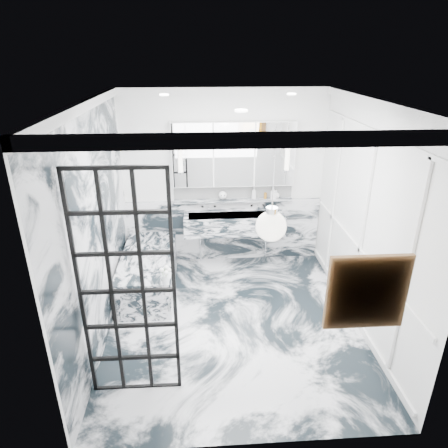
{
  "coord_description": "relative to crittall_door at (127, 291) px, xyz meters",
  "views": [
    {
      "loc": [
        -0.4,
        -4.31,
        3.27
      ],
      "look_at": [
        -0.08,
        0.5,
        1.19
      ],
      "focal_mm": 32.0,
      "sensor_mm": 36.0,
      "label": 1
    }
  ],
  "objects": [
    {
      "name": "trough_sink",
      "position": [
        1.25,
        2.61,
        -0.47
      ],
      "size": [
        1.6,
        0.45,
        0.3
      ],
      "primitive_type": "cube",
      "color": "silver",
      "rests_on": "wall_back"
    },
    {
      "name": "pendant_light",
      "position": [
        1.3,
        -0.19,
        0.71
      ],
      "size": [
        0.26,
        0.26,
        0.26
      ],
      "primitive_type": "sphere",
      "color": "white",
      "rests_on": "ceiling"
    },
    {
      "name": "flower_vase",
      "position": [
        0.25,
        1.16,
        -0.59
      ],
      "size": [
        0.09,
        0.09,
        0.12
      ],
      "primitive_type": "cylinder",
      "color": "silver",
      "rests_on": "bathtub"
    },
    {
      "name": "wall_right",
      "position": [
        2.7,
        1.05,
        0.2
      ],
      "size": [
        0.0,
        3.6,
        3.6
      ],
      "primitive_type": "plane",
      "rotation": [
        1.57,
        0.0,
        -1.57
      ],
      "color": "white",
      "rests_on": "floor"
    },
    {
      "name": "subway_tile",
      "position": [
        1.25,
        2.84,
        0.01
      ],
      "size": [
        1.9,
        0.03,
        0.23
      ],
      "primitive_type": "cube",
      "color": "white",
      "rests_on": "wall_back"
    },
    {
      "name": "ledge",
      "position": [
        1.25,
        2.77,
        -0.13
      ],
      "size": [
        1.9,
        0.14,
        0.04
      ],
      "primitive_type": "cube",
      "color": "silver",
      "rests_on": "wall_back"
    },
    {
      "name": "sconce_right",
      "position": [
        2.07,
        2.68,
        0.58
      ],
      "size": [
        0.07,
        0.07,
        0.4
      ],
      "primitive_type": "cylinder",
      "color": "white",
      "rests_on": "mirror_cabinet"
    },
    {
      "name": "wall_left",
      "position": [
        -0.5,
        1.05,
        0.2
      ],
      "size": [
        0.0,
        3.6,
        3.6
      ],
      "primitive_type": "plane",
      "rotation": [
        1.57,
        0.0,
        1.57
      ],
      "color": "white",
      "rests_on": "floor"
    },
    {
      "name": "floor",
      "position": [
        1.1,
        1.05,
        -1.2
      ],
      "size": [
        3.6,
        3.6,
        0.0
      ],
      "primitive_type": "plane",
      "color": "silver",
      "rests_on": "ground"
    },
    {
      "name": "wall_front",
      "position": [
        1.1,
        -0.75,
        0.2
      ],
      "size": [
        3.6,
        0.0,
        3.6
      ],
      "primitive_type": "plane",
      "rotation": [
        -1.57,
        0.0,
        0.0
      ],
      "color": "white",
      "rests_on": "floor"
    },
    {
      "name": "ceiling",
      "position": [
        1.1,
        1.05,
        1.6
      ],
      "size": [
        3.6,
        3.6,
        0.0
      ],
      "primitive_type": "plane",
      "rotation": [
        3.14,
        0.0,
        0.0
      ],
      "color": "white",
      "rests_on": "wall_back"
    },
    {
      "name": "sconce_left",
      "position": [
        0.43,
        2.68,
        0.58
      ],
      "size": [
        0.07,
        0.07,
        0.4
      ],
      "primitive_type": "cylinder",
      "color": "white",
      "rests_on": "mirror_cabinet"
    },
    {
      "name": "face_pot",
      "position": [
        1.08,
        2.76,
        -0.03
      ],
      "size": [
        0.13,
        0.13,
        0.13
      ],
      "primitive_type": "sphere",
      "color": "white",
      "rests_on": "ledge"
    },
    {
      "name": "amber_bottle",
      "position": [
        1.77,
        2.76,
        -0.06
      ],
      "size": [
        0.04,
        0.04,
        0.1
      ],
      "primitive_type": "cylinder",
      "color": "#8C5919",
      "rests_on": "ledge"
    },
    {
      "name": "soap_bottle_c",
      "position": [
        1.94,
        2.76,
        -0.04
      ],
      "size": [
        0.13,
        0.13,
        0.14
      ],
      "primitive_type": "imported",
      "rotation": [
        0.0,
        0.0,
        -0.22
      ],
      "color": "silver",
      "rests_on": "ledge"
    },
    {
      "name": "wall_back",
      "position": [
        1.1,
        2.85,
        0.2
      ],
      "size": [
        3.6,
        0.0,
        3.6
      ],
      "primitive_type": "plane",
      "rotation": [
        1.57,
        0.0,
        0.0
      ],
      "color": "white",
      "rests_on": "floor"
    },
    {
      "name": "marble_clad_left",
      "position": [
        -0.48,
        1.05,
        0.14
      ],
      "size": [
        0.02,
        3.56,
        2.68
      ],
      "primitive_type": "cube",
      "color": "silver",
      "rests_on": "floor"
    },
    {
      "name": "panel_molding",
      "position": [
        2.68,
        1.05,
        0.1
      ],
      "size": [
        0.03,
        3.4,
        2.3
      ],
      "primitive_type": "cube",
      "color": "white",
      "rests_on": "floor"
    },
    {
      "name": "soap_bottle_b",
      "position": [
        1.9,
        2.76,
        -0.01
      ],
      "size": [
        0.1,
        0.11,
        0.19
      ],
      "primitive_type": "imported",
      "rotation": [
        0.0,
        0.0,
        -0.27
      ],
      "color": "#4C4C51",
      "rests_on": "ledge"
    },
    {
      "name": "artwork",
      "position": [
        1.98,
        -0.71,
        0.36
      ],
      "size": [
        0.54,
        0.05,
        0.54
      ],
      "primitive_type": "cube",
      "color": "orange",
      "rests_on": "wall_front"
    },
    {
      "name": "crittall_door",
      "position": [
        0.0,
        0.0,
        0.0
      ],
      "size": [
        0.88,
        0.05,
        2.39
      ],
      "primitive_type": null,
      "rotation": [
        0.0,
        0.0,
        -0.01
      ],
      "color": "black",
      "rests_on": "floor"
    },
    {
      "name": "marble_clad_back",
      "position": [
        1.1,
        2.83,
        -0.67
      ],
      "size": [
        3.18,
        0.05,
        1.05
      ],
      "primitive_type": "cube",
      "color": "silver",
      "rests_on": "floor"
    },
    {
      "name": "soap_bottle_a",
      "position": [
        1.58,
        2.76,
        -0.01
      ],
      "size": [
        0.1,
        0.1,
        0.2
      ],
      "primitive_type": "imported",
      "rotation": [
        0.0,
        0.0,
        0.43
      ],
      "color": "#8C5919",
      "rests_on": "ledge"
    },
    {
      "name": "bathtub",
      "position": [
        -0.07,
        1.95,
        -0.92
      ],
      "size": [
        0.75,
        1.65,
        0.55
      ],
      "primitive_type": "cube",
      "color": "silver",
      "rests_on": "floor"
    },
    {
      "name": "mirror_cabinet",
      "position": [
        1.25,
        2.78,
        0.62
      ],
      "size": [
        1.9,
        0.16,
        1.0
      ],
      "primitive_type": "cube",
      "color": "white",
      "rests_on": "wall_back"
    }
  ]
}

